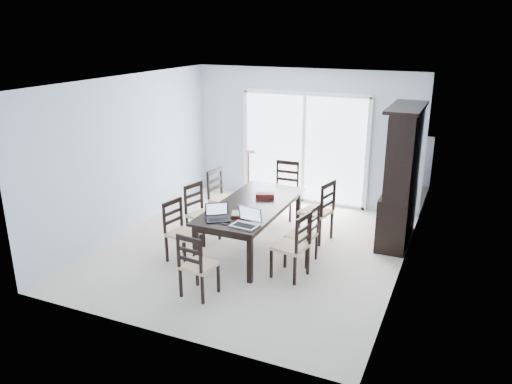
% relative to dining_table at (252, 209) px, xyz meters
% --- Properties ---
extents(floor, '(5.00, 5.00, 0.00)m').
position_rel_dining_table_xyz_m(floor, '(0.00, 0.00, -0.67)').
color(floor, beige).
rests_on(floor, ground).
extents(ceiling, '(5.00, 5.00, 0.00)m').
position_rel_dining_table_xyz_m(ceiling, '(0.00, 0.00, 1.93)').
color(ceiling, white).
rests_on(ceiling, back_wall).
extents(back_wall, '(4.50, 0.02, 2.60)m').
position_rel_dining_table_xyz_m(back_wall, '(0.00, 2.50, 0.63)').
color(back_wall, '#AABBCC').
rests_on(back_wall, floor).
extents(wall_left, '(0.02, 5.00, 2.60)m').
position_rel_dining_table_xyz_m(wall_left, '(-2.25, 0.00, 0.63)').
color(wall_left, '#AABBCC').
rests_on(wall_left, floor).
extents(wall_right, '(0.02, 5.00, 2.60)m').
position_rel_dining_table_xyz_m(wall_right, '(2.25, 0.00, 0.63)').
color(wall_right, '#AABBCC').
rests_on(wall_right, floor).
extents(balcony, '(4.50, 2.00, 0.10)m').
position_rel_dining_table_xyz_m(balcony, '(0.00, 3.50, -0.72)').
color(balcony, gray).
rests_on(balcony, ground).
extents(railing, '(4.50, 0.06, 1.10)m').
position_rel_dining_table_xyz_m(railing, '(0.00, 4.50, -0.12)').
color(railing, '#99999E').
rests_on(railing, balcony).
extents(dining_table, '(1.00, 2.20, 0.75)m').
position_rel_dining_table_xyz_m(dining_table, '(0.00, 0.00, 0.00)').
color(dining_table, black).
rests_on(dining_table, floor).
extents(china_hutch, '(0.50, 1.38, 2.20)m').
position_rel_dining_table_xyz_m(china_hutch, '(2.02, 1.25, 0.40)').
color(china_hutch, black).
rests_on(china_hutch, floor).
extents(sliding_door, '(2.52, 0.05, 2.18)m').
position_rel_dining_table_xyz_m(sliding_door, '(0.00, 2.48, 0.41)').
color(sliding_door, silver).
rests_on(sliding_door, floor).
extents(chair_left_near, '(0.48, 0.47, 1.06)m').
position_rel_dining_table_xyz_m(chair_left_near, '(-0.85, -0.76, -0.11)').
color(chair_left_near, black).
rests_on(chair_left_near, floor).
extents(chair_left_mid, '(0.51, 0.50, 1.08)m').
position_rel_dining_table_xyz_m(chair_left_mid, '(-0.95, 0.01, -0.10)').
color(chair_left_mid, black).
rests_on(chair_left_mid, floor).
extents(chair_left_far, '(0.50, 0.49, 1.14)m').
position_rel_dining_table_xyz_m(chair_left_far, '(-0.94, 0.76, -0.07)').
color(chair_left_far, black).
rests_on(chair_left_far, floor).
extents(chair_right_near, '(0.49, 0.48, 1.10)m').
position_rel_dining_table_xyz_m(chair_right_near, '(0.95, -0.63, -0.09)').
color(chair_right_near, black).
rests_on(chair_right_near, floor).
extents(chair_right_mid, '(0.44, 0.43, 1.02)m').
position_rel_dining_table_xyz_m(chair_right_mid, '(0.93, -0.12, -0.13)').
color(chair_right_mid, black).
rests_on(chair_right_mid, floor).
extents(chair_right_far, '(0.54, 0.53, 1.18)m').
position_rel_dining_table_xyz_m(chair_right_far, '(0.89, 0.74, -0.05)').
color(chair_right_far, black).
rests_on(chair_right_far, floor).
extents(chair_end_near, '(0.43, 0.44, 1.02)m').
position_rel_dining_table_xyz_m(chair_end_near, '(-0.06, -1.65, -0.13)').
color(chair_end_near, black).
rests_on(chair_end_near, floor).
extents(chair_end_far, '(0.45, 0.46, 1.17)m').
position_rel_dining_table_xyz_m(chair_end_far, '(-0.04, 1.61, -0.05)').
color(chair_end_far, black).
rests_on(chair_end_far, floor).
extents(laptop_dark, '(0.40, 0.37, 0.23)m').
position_rel_dining_table_xyz_m(laptop_dark, '(-0.16, -0.81, 0.13)').
color(laptop_dark, black).
rests_on(laptop_dark, dining_table).
extents(laptop_silver, '(0.38, 0.29, 0.25)m').
position_rel_dining_table_xyz_m(laptop_silver, '(0.28, -0.86, 0.14)').
color(laptop_silver, '#B3B3B6').
rests_on(laptop_silver, dining_table).
extents(book_stack, '(0.34, 0.30, 0.05)m').
position_rel_dining_table_xyz_m(book_stack, '(0.06, -0.52, 0.10)').
color(book_stack, maroon).
rests_on(book_stack, dining_table).
extents(cell_phone, '(0.11, 0.07, 0.01)m').
position_rel_dining_table_xyz_m(cell_phone, '(-0.02, -0.90, 0.08)').
color(cell_phone, black).
rests_on(cell_phone, dining_table).
extents(game_box, '(0.33, 0.25, 0.07)m').
position_rel_dining_table_xyz_m(game_box, '(0.07, 0.36, 0.11)').
color(game_box, '#460E14').
rests_on(game_box, dining_table).
extents(hot_tub, '(2.07, 1.92, 0.93)m').
position_rel_dining_table_xyz_m(hot_tub, '(-0.50, 3.39, -0.20)').
color(hot_tub, brown).
rests_on(hot_tub, balcony).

